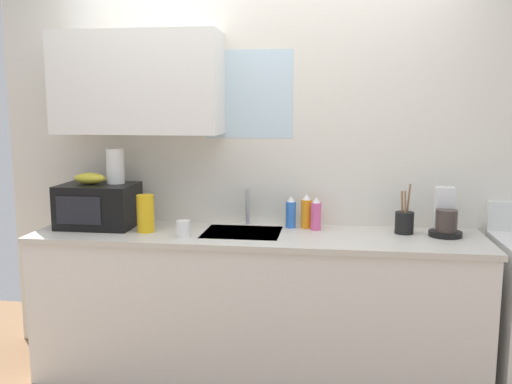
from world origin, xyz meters
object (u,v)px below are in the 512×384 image
at_px(microwave, 98,206).
at_px(coffee_maker, 445,218).
at_px(paper_towel_roll, 115,166).
at_px(mug_white, 183,229).
at_px(utensil_crock, 404,222).
at_px(dish_soap_bottle_pink, 316,215).
at_px(banana_bunch, 90,178).
at_px(dish_soap_bottle_orange, 306,212).
at_px(cereal_canister, 146,213).
at_px(dish_soap_bottle_blue, 291,213).

distance_m(microwave, coffee_maker, 2.11).
height_order(paper_towel_roll, mug_white, paper_towel_roll).
distance_m(paper_towel_roll, utensil_crock, 1.81).
xyz_separation_m(microwave, dish_soap_bottle_pink, (1.36, 0.10, -0.04)).
bearing_deg(banana_bunch, microwave, -1.80).
distance_m(banana_bunch, paper_towel_roll, 0.18).
distance_m(coffee_maker, dish_soap_bottle_orange, 0.82).
distance_m(cereal_canister, utensil_crock, 1.55).
distance_m(banana_bunch, utensil_crock, 1.94).
height_order(dish_soap_bottle_blue, dish_soap_bottle_orange, dish_soap_bottle_orange).
distance_m(paper_towel_roll, dish_soap_bottle_blue, 1.14).
relative_size(microwave, dish_soap_bottle_pink, 2.26).
bearing_deg(dish_soap_bottle_pink, coffee_maker, -2.86).
bearing_deg(dish_soap_bottle_orange, mug_white, -154.29).
bearing_deg(microwave, dish_soap_bottle_orange, 6.49).
xyz_separation_m(paper_towel_roll, mug_white, (0.50, -0.24, -0.33)).
distance_m(dish_soap_bottle_blue, mug_white, 0.69).
distance_m(microwave, utensil_crock, 1.88).
xyz_separation_m(banana_bunch, mug_white, (0.65, -0.19, -0.26)).
relative_size(dish_soap_bottle_orange, dish_soap_bottle_pink, 1.04).
distance_m(banana_bunch, dish_soap_bottle_blue, 1.27).
bearing_deg(cereal_canister, banana_bunch, 165.62).
xyz_separation_m(dish_soap_bottle_pink, mug_white, (-0.76, -0.29, -0.05)).
xyz_separation_m(banana_bunch, paper_towel_roll, (0.15, 0.05, 0.08)).
height_order(banana_bunch, dish_soap_bottle_orange, banana_bunch).
distance_m(paper_towel_roll, mug_white, 0.64).
bearing_deg(coffee_maker, dish_soap_bottle_pink, 177.14).
xyz_separation_m(coffee_maker, dish_soap_bottle_orange, (-0.81, 0.09, -0.01)).
xyz_separation_m(dish_soap_bottle_blue, dish_soap_bottle_pink, (0.16, -0.04, 0.00)).
height_order(paper_towel_roll, cereal_canister, paper_towel_roll).
bearing_deg(dish_soap_bottle_blue, dish_soap_bottle_pink, -15.05).
height_order(banana_bunch, dish_soap_bottle_pink, banana_bunch).
xyz_separation_m(paper_towel_roll, coffee_maker, (2.01, 0.01, -0.28)).
xyz_separation_m(cereal_canister, mug_white, (0.26, -0.09, -0.07)).
distance_m(dish_soap_bottle_pink, mug_white, 0.81).
distance_m(microwave, dish_soap_bottle_blue, 1.21).
bearing_deg(dish_soap_bottle_pink, dish_soap_bottle_orange, 140.81).
distance_m(microwave, dish_soap_bottle_pink, 1.36).
bearing_deg(utensil_crock, coffee_maker, -2.87).
distance_m(microwave, cereal_canister, 0.36).
xyz_separation_m(microwave, paper_towel_roll, (0.10, 0.05, 0.24)).
relative_size(coffee_maker, utensil_crock, 0.95).
distance_m(banana_bunch, coffee_maker, 2.17).
relative_size(paper_towel_roll, coffee_maker, 0.79).
bearing_deg(mug_white, paper_towel_roll, 154.24).
relative_size(microwave, dish_soap_bottle_blue, 2.31).
relative_size(banana_bunch, dish_soap_bottle_pink, 0.98).
distance_m(cereal_canister, mug_white, 0.28).
distance_m(paper_towel_roll, dish_soap_bottle_orange, 1.23).
bearing_deg(coffee_maker, mug_white, -170.67).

